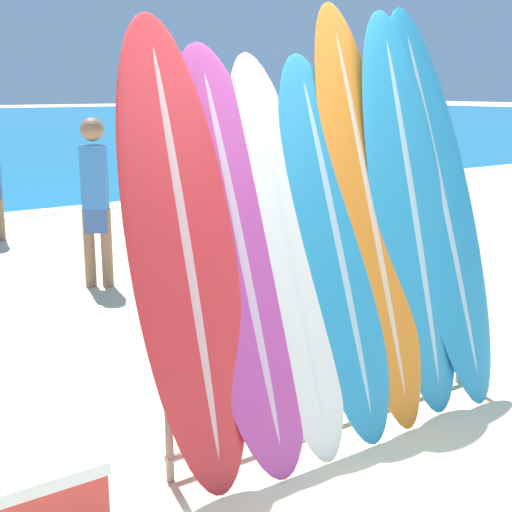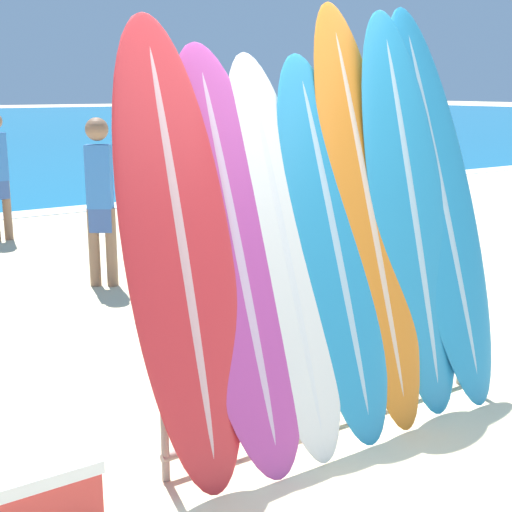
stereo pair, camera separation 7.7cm
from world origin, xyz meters
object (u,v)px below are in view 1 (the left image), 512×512
at_px(surfboard_slot_6, 440,203).
at_px(person_near_water, 95,196).
at_px(surfboard_slot_1, 240,256).
at_px(surfboard_slot_5, 410,212).
at_px(surfboard_slot_4, 368,213).
at_px(surfboard_slot_3, 335,246).
at_px(surfboard_slot_2, 287,253).
at_px(surfboard_slot_0, 184,253).
at_px(cooler_box, 32,495).
at_px(surfboard_rack, 337,351).

height_order(surfboard_slot_6, person_near_water, surfboard_slot_6).
bearing_deg(surfboard_slot_6, surfboard_slot_1, -178.77).
height_order(surfboard_slot_5, surfboard_slot_6, surfboard_slot_6).
bearing_deg(surfboard_slot_4, surfboard_slot_3, -170.86).
height_order(surfboard_slot_1, surfboard_slot_2, surfboard_slot_1).
bearing_deg(person_near_water, surfboard_slot_1, 113.57).
bearing_deg(surfboard_slot_0, surfboard_slot_1, 2.87).
relative_size(surfboard_slot_5, person_near_water, 1.45).
relative_size(person_near_water, cooler_box, 2.83).
height_order(surfboard_rack, surfboard_slot_5, surfboard_slot_5).
distance_m(surfboard_slot_4, surfboard_slot_6, 0.60).
distance_m(surfboard_slot_6, cooler_box, 2.83).
bearing_deg(surfboard_slot_5, surfboard_rack, -173.60).
xyz_separation_m(surfboard_slot_5, cooler_box, (-2.34, -0.08, -1.00)).
distance_m(surfboard_slot_4, surfboard_slot_5, 0.31).
height_order(surfboard_slot_6, cooler_box, surfboard_slot_6).
relative_size(surfboard_slot_0, surfboard_slot_6, 0.94).
bearing_deg(surfboard_slot_3, surfboard_rack, -99.78).
relative_size(surfboard_slot_5, cooler_box, 4.10).
relative_size(surfboard_slot_2, cooler_box, 3.64).
bearing_deg(surfboard_slot_3, surfboard_slot_1, 178.53).
distance_m(surfboard_slot_3, surfboard_slot_5, 0.61).
height_order(surfboard_slot_0, surfboard_slot_1, surfboard_slot_0).
xyz_separation_m(surfboard_rack, surfboard_slot_5, (0.60, 0.07, 0.72)).
distance_m(surfboard_slot_3, person_near_water, 3.48).
bearing_deg(surfboard_rack, person_near_water, 89.45).
bearing_deg(surfboard_slot_4, surfboard_slot_5, -5.79).
relative_size(surfboard_rack, surfboard_slot_2, 1.04).
distance_m(surfboard_slot_2, surfboard_slot_6, 1.22).
xyz_separation_m(surfboard_slot_4, person_near_water, (-0.26, 3.43, -0.31)).
height_order(surfboard_slot_0, surfboard_slot_5, surfboard_slot_5).
height_order(surfboard_slot_3, person_near_water, surfboard_slot_3).
relative_size(surfboard_slot_4, surfboard_slot_5, 1.02).
distance_m(surfboard_slot_2, person_near_water, 3.49).
xyz_separation_m(surfboard_slot_4, cooler_box, (-2.03, -0.11, -1.02)).
height_order(surfboard_slot_1, person_near_water, surfboard_slot_1).
relative_size(surfboard_slot_2, surfboard_slot_6, 0.87).
bearing_deg(surfboard_slot_0, surfboard_slot_6, 1.52).
bearing_deg(surfboard_rack, surfboard_slot_3, 80.22).
bearing_deg(surfboard_slot_0, cooler_box, -175.60).
bearing_deg(cooler_box, surfboard_rack, 0.33).
xyz_separation_m(surfboard_slot_3, surfboard_slot_4, (0.29, 0.05, 0.15)).
xyz_separation_m(surfboard_slot_0, person_near_water, (0.96, 3.47, -0.24)).
xyz_separation_m(surfboard_slot_2, surfboard_slot_4, (0.61, 0.04, 0.15)).
relative_size(surfboard_slot_0, surfboard_slot_1, 1.06).
bearing_deg(surfboard_slot_4, surfboard_slot_0, -177.81).
bearing_deg(cooler_box, surfboard_slot_5, 1.90).
relative_size(surfboard_rack, surfboard_slot_5, 0.93).
height_order(surfboard_slot_5, cooler_box, surfboard_slot_5).
distance_m(surfboard_rack, surfboard_slot_5, 0.94).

